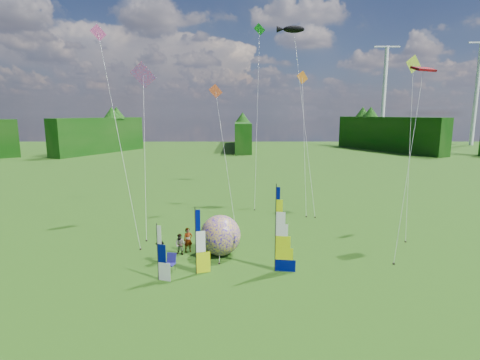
{
  "coord_description": "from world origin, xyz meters",
  "views": [
    {
      "loc": [
        -1.08,
        -19.24,
        9.66
      ],
      "look_at": [
        -1.0,
        4.0,
        5.5
      ],
      "focal_mm": 28.0,
      "sensor_mm": 36.0,
      "label": 1
    }
  ],
  "objects_px": {
    "spectator_a": "(188,240)",
    "spectator_c": "(160,252)",
    "side_banner_left": "(196,242)",
    "side_banner_far": "(158,253)",
    "spectator_d": "(216,232)",
    "camp_chair": "(170,263)",
    "kite_whale": "(304,107)",
    "bol_inflatable": "(220,235)",
    "feather_banner_main": "(276,230)",
    "spectator_b": "(180,244)"
  },
  "relations": [
    {
      "from": "feather_banner_main",
      "to": "bol_inflatable",
      "type": "bearing_deg",
      "value": 148.83
    },
    {
      "from": "camp_chair",
      "to": "kite_whale",
      "type": "xyz_separation_m",
      "value": [
        10.98,
        17.55,
        9.73
      ]
    },
    {
      "from": "spectator_c",
      "to": "kite_whale",
      "type": "distance_m",
      "value": 22.2
    },
    {
      "from": "kite_whale",
      "to": "spectator_d",
      "type": "bearing_deg",
      "value": -126.4
    },
    {
      "from": "bol_inflatable",
      "to": "spectator_a",
      "type": "height_order",
      "value": "bol_inflatable"
    },
    {
      "from": "side_banner_far",
      "to": "bol_inflatable",
      "type": "height_order",
      "value": "side_banner_far"
    },
    {
      "from": "feather_banner_main",
      "to": "kite_whale",
      "type": "distance_m",
      "value": 19.62
    },
    {
      "from": "spectator_d",
      "to": "kite_whale",
      "type": "bearing_deg",
      "value": -95.0
    },
    {
      "from": "feather_banner_main",
      "to": "bol_inflatable",
      "type": "distance_m",
      "value": 4.65
    },
    {
      "from": "spectator_c",
      "to": "camp_chair",
      "type": "relative_size",
      "value": 1.35
    },
    {
      "from": "bol_inflatable",
      "to": "spectator_b",
      "type": "xyz_separation_m",
      "value": [
        -2.77,
        -0.05,
        -0.65
      ]
    },
    {
      "from": "kite_whale",
      "to": "spectator_a",
      "type": "bearing_deg",
      "value": -128.8
    },
    {
      "from": "spectator_b",
      "to": "kite_whale",
      "type": "distance_m",
      "value": 20.63
    },
    {
      "from": "side_banner_left",
      "to": "bol_inflatable",
      "type": "xyz_separation_m",
      "value": [
        1.33,
        3.14,
        -0.62
      ]
    },
    {
      "from": "spectator_b",
      "to": "spectator_d",
      "type": "height_order",
      "value": "spectator_d"
    },
    {
      "from": "side_banner_far",
      "to": "spectator_d",
      "type": "relative_size",
      "value": 1.76
    },
    {
      "from": "spectator_b",
      "to": "spectator_c",
      "type": "relative_size",
      "value": 0.99
    },
    {
      "from": "side_banner_far",
      "to": "kite_whale",
      "type": "bearing_deg",
      "value": 75.7
    },
    {
      "from": "feather_banner_main",
      "to": "spectator_c",
      "type": "distance_m",
      "value": 7.73
    },
    {
      "from": "side_banner_far",
      "to": "camp_chair",
      "type": "bearing_deg",
      "value": 86.44
    },
    {
      "from": "side_banner_left",
      "to": "side_banner_far",
      "type": "bearing_deg",
      "value": -173.97
    },
    {
      "from": "spectator_a",
      "to": "spectator_b",
      "type": "relative_size",
      "value": 1.17
    },
    {
      "from": "bol_inflatable",
      "to": "camp_chair",
      "type": "bearing_deg",
      "value": -136.88
    },
    {
      "from": "kite_whale",
      "to": "side_banner_far",
      "type": "bearing_deg",
      "value": -124.3
    },
    {
      "from": "spectator_a",
      "to": "spectator_b",
      "type": "height_order",
      "value": "spectator_a"
    },
    {
      "from": "side_banner_left",
      "to": "kite_whale",
      "type": "xyz_separation_m",
      "value": [
        9.31,
        17.88,
        8.28
      ]
    },
    {
      "from": "side_banner_left",
      "to": "camp_chair",
      "type": "relative_size",
      "value": 3.59
    },
    {
      "from": "side_banner_far",
      "to": "spectator_b",
      "type": "distance_m",
      "value": 4.12
    },
    {
      "from": "spectator_a",
      "to": "spectator_c",
      "type": "xyz_separation_m",
      "value": [
        -1.56,
        -1.95,
        -0.12
      ]
    },
    {
      "from": "side_banner_far",
      "to": "feather_banner_main",
      "type": "bearing_deg",
      "value": 27.11
    },
    {
      "from": "side_banner_far",
      "to": "camp_chair",
      "type": "distance_m",
      "value": 1.69
    },
    {
      "from": "feather_banner_main",
      "to": "kite_whale",
      "type": "xyz_separation_m",
      "value": [
        4.48,
        17.52,
        7.63
      ]
    },
    {
      "from": "bol_inflatable",
      "to": "spectator_d",
      "type": "xyz_separation_m",
      "value": [
        -0.43,
        2.02,
        -0.45
      ]
    },
    {
      "from": "side_banner_left",
      "to": "kite_whale",
      "type": "height_order",
      "value": "kite_whale"
    },
    {
      "from": "spectator_d",
      "to": "bol_inflatable",
      "type": "bearing_deg",
      "value": 130.56
    },
    {
      "from": "bol_inflatable",
      "to": "camp_chair",
      "type": "relative_size",
      "value": 2.49
    },
    {
      "from": "side_banner_left",
      "to": "feather_banner_main",
      "type": "bearing_deg",
      "value": -11.97
    },
    {
      "from": "bol_inflatable",
      "to": "spectator_c",
      "type": "height_order",
      "value": "bol_inflatable"
    },
    {
      "from": "side_banner_left",
      "to": "side_banner_far",
      "type": "distance_m",
      "value": 2.32
    },
    {
      "from": "bol_inflatable",
      "to": "spectator_d",
      "type": "relative_size",
      "value": 1.47
    },
    {
      "from": "camp_chair",
      "to": "kite_whale",
      "type": "distance_m",
      "value": 22.87
    },
    {
      "from": "spectator_c",
      "to": "bol_inflatable",
      "type": "bearing_deg",
      "value": -75.69
    },
    {
      "from": "feather_banner_main",
      "to": "side_banner_left",
      "type": "relative_size",
      "value": 1.32
    },
    {
      "from": "spectator_a",
      "to": "spectator_b",
      "type": "xyz_separation_m",
      "value": [
        -0.47,
        -0.56,
        -0.13
      ]
    },
    {
      "from": "side_banner_left",
      "to": "spectator_c",
      "type": "xyz_separation_m",
      "value": [
        -2.54,
        1.71,
        -1.25
      ]
    },
    {
      "from": "bol_inflatable",
      "to": "spectator_c",
      "type": "relative_size",
      "value": 1.84
    },
    {
      "from": "side_banner_left",
      "to": "kite_whale",
      "type": "distance_m",
      "value": 21.79
    },
    {
      "from": "side_banner_left",
      "to": "spectator_b",
      "type": "relative_size",
      "value": 2.69
    },
    {
      "from": "side_banner_left",
      "to": "camp_chair",
      "type": "distance_m",
      "value": 2.24
    },
    {
      "from": "side_banner_far",
      "to": "camp_chair",
      "type": "xyz_separation_m",
      "value": [
        0.45,
        1.2,
        -1.11
      ]
    }
  ]
}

